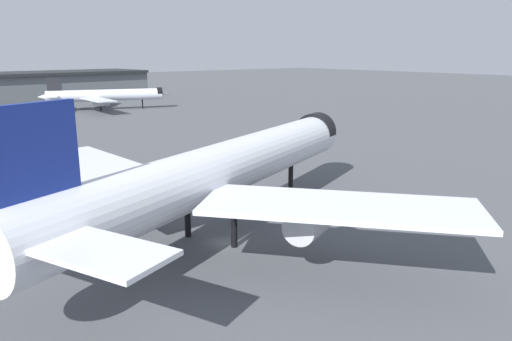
{
  "coord_description": "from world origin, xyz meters",
  "views": [
    {
      "loc": [
        -31.42,
        -44.08,
        22.28
      ],
      "look_at": [
        9.21,
        5.91,
        6.43
      ],
      "focal_mm": 34.1,
      "sensor_mm": 36.0,
      "label": 1
    }
  ],
  "objects": [
    {
      "name": "ground",
      "position": [
        0.0,
        0.0,
        0.0
      ],
      "size": [
        900.0,
        900.0,
        0.0
      ],
      "primitive_type": "plane",
      "color": "#4C4F54"
    },
    {
      "name": "airliner_near_gate",
      "position": [
        1.27,
        2.82,
        8.21
      ],
      "size": [
        65.26,
        58.3,
        18.64
      ],
      "rotation": [
        0.0,
        0.0,
        0.37
      ],
      "color": "silver",
      "rests_on": "ground"
    },
    {
      "name": "baggage_cart_trailing",
      "position": [
        -14.14,
        39.43,
        0.98
      ],
      "size": [
        2.88,
        2.81,
        1.82
      ],
      "rotation": [
        0.0,
        0.0,
        2.47
      ],
      "color": "black",
      "rests_on": "ground"
    },
    {
      "name": "airliner_far_taxiway",
      "position": [
        42.59,
        139.98,
        5.6
      ],
      "size": [
        47.1,
        42.07,
        12.72
      ],
      "rotation": [
        0.0,
        0.0,
        5.95
      ],
      "color": "silver",
      "rests_on": "ground"
    }
  ]
}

